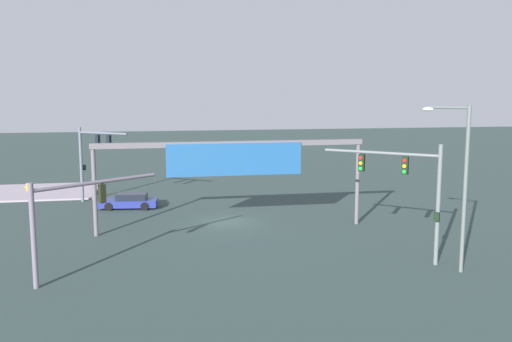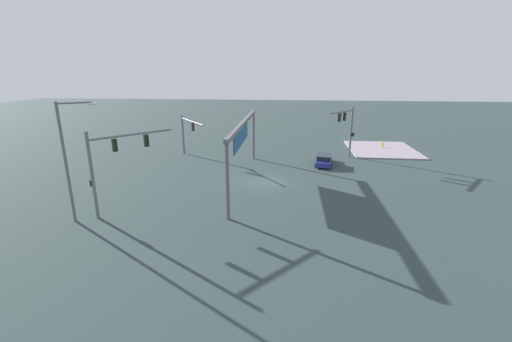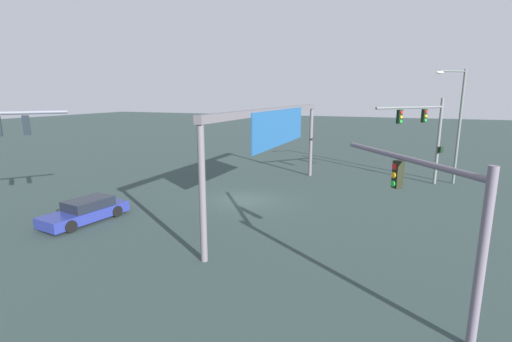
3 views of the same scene
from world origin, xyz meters
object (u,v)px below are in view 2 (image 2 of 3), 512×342
streetlamp_curved_arm (69,154)px  fire_hydrant_on_curb (383,145)px  traffic_signal_cross_street (347,125)px  traffic_signal_opposite_side (112,157)px  sedan_car_approaching (324,160)px  traffic_signal_near_corner (188,129)px

streetlamp_curved_arm → fire_hydrant_on_curb: bearing=7.4°
traffic_signal_cross_street → fire_hydrant_on_curb: 9.61m
traffic_signal_opposite_side → traffic_signal_cross_street: (18.46, -19.72, -0.13)m
sedan_car_approaching → fire_hydrant_on_curb: (9.49, -8.99, -0.09)m
traffic_signal_opposite_side → traffic_signal_near_corner: bearing=40.2°
traffic_signal_opposite_side → traffic_signal_cross_street: traffic_signal_opposite_side is taller
traffic_signal_cross_street → streetlamp_curved_arm: bearing=-10.2°
traffic_signal_near_corner → sedan_car_approaching: size_ratio=1.23×
traffic_signal_cross_street → fire_hydrant_on_curb: (6.41, -6.12, -3.72)m
traffic_signal_near_corner → fire_hydrant_on_curb: bearing=69.2°
sedan_car_approaching → traffic_signal_near_corner: bearing=90.2°
traffic_signal_opposite_side → fire_hydrant_on_curb: bearing=-5.0°
sedan_car_approaching → traffic_signal_opposite_side: bearing=140.2°
traffic_signal_cross_street → sedan_car_approaching: size_ratio=1.34×
traffic_signal_near_corner → fire_hydrant_on_curb: traffic_signal_near_corner is taller
traffic_signal_near_corner → traffic_signal_opposite_side: 17.62m
fire_hydrant_on_curb → traffic_signal_near_corner: bearing=105.9°
streetlamp_curved_arm → traffic_signal_cross_street: bearing=6.5°
traffic_signal_cross_street → streetlamp_curved_arm: (-20.14, 21.85, 0.71)m
traffic_signal_opposite_side → streetlamp_curved_arm: bearing=169.4°
fire_hydrant_on_curb → traffic_signal_opposite_side: bearing=133.9°
traffic_signal_opposite_side → fire_hydrant_on_curb: (24.87, -25.84, -3.85)m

